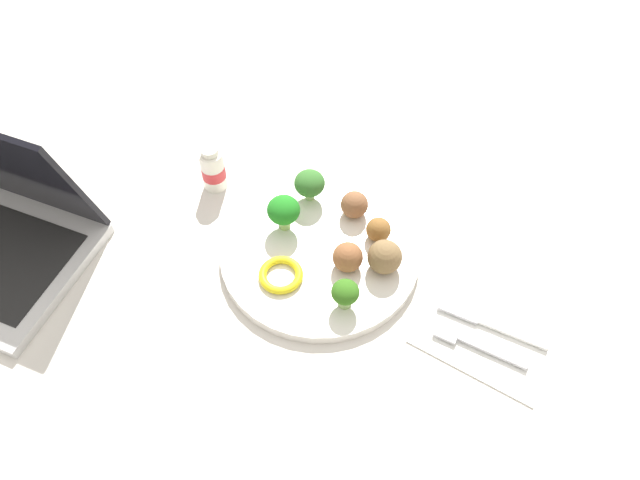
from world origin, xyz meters
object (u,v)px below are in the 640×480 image
object	(u,v)px
napkin	(486,336)
broccoli_floret_center	(345,293)
meatball_back_right	(354,204)
meatball_far_rim	(378,230)
pepper_ring_center	(281,275)
fork	(476,343)
plate	(320,252)
broccoli_floret_mid_right	(281,213)
meatball_center	(385,257)
meatball_front_right	(349,256)
broccoli_floret_front_right	(310,184)
knife	(487,322)
yogurt_bottle	(213,169)

from	to	relation	value
napkin	broccoli_floret_center	bearing A→B (deg)	25.44
meatball_back_right	meatball_far_rim	bearing A→B (deg)	164.88
pepper_ring_center	fork	size ratio (longest dim) A/B	0.50
plate	broccoli_floret_mid_right	xyz separation A→B (m)	(0.06, 0.00, 0.04)
meatball_back_right	meatball_center	bearing A→B (deg)	149.96
pepper_ring_center	meatball_far_rim	bearing A→B (deg)	-115.29
meatball_center	meatball_front_right	size ratio (longest dim) A/B	1.14
plate	napkin	size ratio (longest dim) A/B	1.65
broccoli_floret_front_right	knife	xyz separation A→B (m)	(-0.31, 0.02, -0.04)
meatball_front_right	meatball_back_right	distance (m)	0.09
broccoli_floret_front_right	pepper_ring_center	world-z (taller)	broccoli_floret_front_right
broccoli_floret_front_right	broccoli_floret_mid_right	size ratio (longest dim) A/B	0.90
broccoli_floret_mid_right	meatball_center	bearing A→B (deg)	-167.37
broccoli_floret_mid_right	meatball_back_right	distance (m)	0.11
meatball_center	yogurt_bottle	size ratio (longest dim) A/B	0.60
fork	pepper_ring_center	bearing A→B (deg)	17.42
meatball_back_right	fork	distance (m)	0.26
broccoli_floret_mid_right	meatball_far_rim	size ratio (longest dim) A/B	1.58
napkin	broccoli_floret_front_right	bearing A→B (deg)	-6.24
meatball_far_rim	broccoli_floret_front_right	bearing A→B (deg)	0.68
meatball_far_rim	yogurt_bottle	xyz separation A→B (m)	(0.26, 0.06, 0.00)
plate	broccoli_floret_mid_right	bearing A→B (deg)	4.31
broccoli_floret_center	meatball_back_right	size ratio (longest dim) A/B	1.10
broccoli_floret_front_right	meatball_back_right	xyz separation A→B (m)	(-0.07, -0.02, -0.01)
napkin	plate	bearing A→B (deg)	6.76
plate	meatball_center	bearing A→B (deg)	-161.54
broccoli_floret_front_right	napkin	xyz separation A→B (m)	(-0.32, 0.03, -0.04)
meatball_far_rim	napkin	distance (m)	0.20
pepper_ring_center	knife	xyz separation A→B (m)	(-0.25, -0.12, -0.01)
broccoli_floret_front_right	fork	xyz separation A→B (m)	(-0.31, 0.05, -0.04)
knife	meatball_back_right	bearing A→B (deg)	-8.08
meatball_front_right	meatball_far_rim	xyz separation A→B (m)	(-0.00, -0.06, -0.00)
meatball_far_rim	yogurt_bottle	world-z (taller)	yogurt_bottle
plate	broccoli_floret_front_right	world-z (taller)	broccoli_floret_front_right
meatball_front_right	knife	world-z (taller)	meatball_front_right
broccoli_floret_mid_right	fork	bearing A→B (deg)	-177.19
meatball_far_rim	pepper_ring_center	bearing A→B (deg)	64.71
meatball_center	meatball_front_right	bearing A→B (deg)	32.93
meatball_back_right	meatball_front_right	bearing A→B (deg)	122.17
broccoli_floret_mid_right	knife	world-z (taller)	broccoli_floret_mid_right
broccoli_floret_mid_right	meatball_far_rim	world-z (taller)	broccoli_floret_mid_right
meatball_center	meatball_front_right	distance (m)	0.05
broccoli_floret_front_right	yogurt_bottle	world-z (taller)	yogurt_bottle
meatball_far_rim	napkin	xyz separation A→B (m)	(-0.20, 0.04, -0.03)
broccoli_floret_front_right	pepper_ring_center	bearing A→B (deg)	113.11
meatball_back_right	napkin	bearing A→B (deg)	168.56
plate	fork	bearing A→B (deg)	-177.59
napkin	pepper_ring_center	bearing A→B (deg)	20.85
pepper_ring_center	yogurt_bottle	bearing A→B (deg)	-21.07
pepper_ring_center	knife	world-z (taller)	pepper_ring_center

